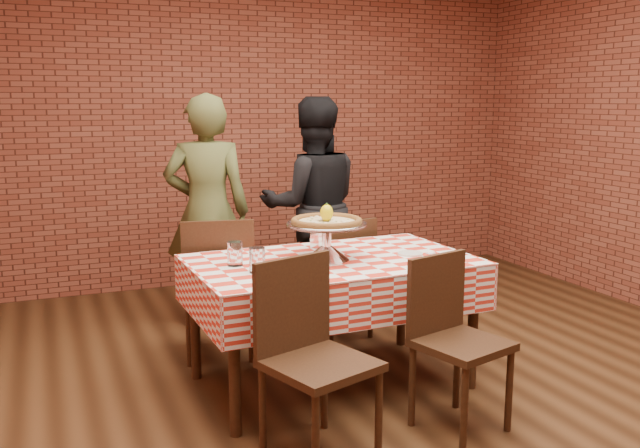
# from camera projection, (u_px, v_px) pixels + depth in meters

# --- Properties ---
(ground) EXTENTS (6.00, 6.00, 0.00)m
(ground) POSITION_uv_depth(u_px,v_px,m) (397.00, 409.00, 3.76)
(ground) COLOR black
(ground) RESTS_ON ground
(back_wall) EXTENTS (5.50, 0.00, 5.50)m
(back_wall) POSITION_uv_depth(u_px,v_px,m) (241.00, 124.00, 6.23)
(back_wall) COLOR brown
(back_wall) RESTS_ON ground
(table) EXTENTS (1.62, 1.01, 0.75)m
(table) POSITION_uv_depth(u_px,v_px,m) (331.00, 322.00, 4.04)
(table) COLOR #372011
(table) RESTS_ON ground
(tablecloth) EXTENTS (1.66, 1.04, 0.27)m
(tablecloth) POSITION_uv_depth(u_px,v_px,m) (332.00, 282.00, 4.00)
(tablecloth) COLOR red
(tablecloth) RESTS_ON table
(pizza_stand) EXTENTS (0.51, 0.51, 0.21)m
(pizza_stand) POSITION_uv_depth(u_px,v_px,m) (327.00, 241.00, 3.94)
(pizza_stand) COLOR silver
(pizza_stand) RESTS_ON tablecloth
(pizza) EXTENTS (0.44, 0.44, 0.03)m
(pizza) POSITION_uv_depth(u_px,v_px,m) (327.00, 222.00, 3.92)
(pizza) COLOR beige
(pizza) RESTS_ON pizza_stand
(lemon) EXTENTS (0.08, 0.08, 0.10)m
(lemon) POSITION_uv_depth(u_px,v_px,m) (327.00, 213.00, 3.92)
(lemon) COLOR yellow
(lemon) RESTS_ON pizza
(water_glass_left) EXTENTS (0.09, 0.09, 0.13)m
(water_glass_left) POSITION_uv_depth(u_px,v_px,m) (257.00, 260.00, 3.65)
(water_glass_left) COLOR white
(water_glass_left) RESTS_ON tablecloth
(water_glass_right) EXTENTS (0.09, 0.09, 0.13)m
(water_glass_right) POSITION_uv_depth(u_px,v_px,m) (235.00, 254.00, 3.80)
(water_glass_right) COLOR white
(water_glass_right) RESTS_ON tablecloth
(side_plate) EXTENTS (0.15, 0.15, 0.01)m
(side_plate) POSITION_uv_depth(u_px,v_px,m) (410.00, 254.00, 4.08)
(side_plate) COLOR white
(side_plate) RESTS_ON tablecloth
(sweetener_packet_a) EXTENTS (0.06, 0.06, 0.00)m
(sweetener_packet_a) POSITION_uv_depth(u_px,v_px,m) (435.00, 257.00, 4.00)
(sweetener_packet_a) COLOR white
(sweetener_packet_a) RESTS_ON tablecloth
(sweetener_packet_b) EXTENTS (0.06, 0.05, 0.00)m
(sweetener_packet_b) POSITION_uv_depth(u_px,v_px,m) (431.00, 253.00, 4.11)
(sweetener_packet_b) COLOR white
(sweetener_packet_b) RESTS_ON tablecloth
(condiment_caddy) EXTENTS (0.11, 0.10, 0.13)m
(condiment_caddy) POSITION_uv_depth(u_px,v_px,m) (320.00, 238.00, 4.26)
(condiment_caddy) COLOR silver
(condiment_caddy) RESTS_ON tablecloth
(chair_near_left) EXTENTS (0.57, 0.57, 0.93)m
(chair_near_left) POSITION_uv_depth(u_px,v_px,m) (320.00, 362.00, 3.19)
(chair_near_left) COLOR #372011
(chair_near_left) RESTS_ON ground
(chair_near_right) EXTENTS (0.50, 0.50, 0.88)m
(chair_near_right) POSITION_uv_depth(u_px,v_px,m) (462.00, 346.00, 3.46)
(chair_near_right) COLOR #372011
(chair_near_right) RESTS_ON ground
(chair_far_left) EXTENTS (0.53, 0.53, 0.93)m
(chair_far_left) POSITION_uv_depth(u_px,v_px,m) (217.00, 285.00, 4.50)
(chair_far_left) COLOR #372011
(chair_far_left) RESTS_ON ground
(chair_far_right) EXTENTS (0.43, 0.43, 0.86)m
(chair_far_right) POSITION_uv_depth(u_px,v_px,m) (339.00, 276.00, 4.88)
(chair_far_right) COLOR #372011
(chair_far_right) RESTS_ON ground
(diner_olive) EXTENTS (0.71, 0.57, 1.71)m
(diner_olive) POSITION_uv_depth(u_px,v_px,m) (207.00, 212.00, 5.03)
(diner_olive) COLOR #4C5129
(diner_olive) RESTS_ON ground
(diner_black) EXTENTS (0.93, 0.79, 1.69)m
(diner_black) POSITION_uv_depth(u_px,v_px,m) (312.00, 206.00, 5.38)
(diner_black) COLOR black
(diner_black) RESTS_ON ground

